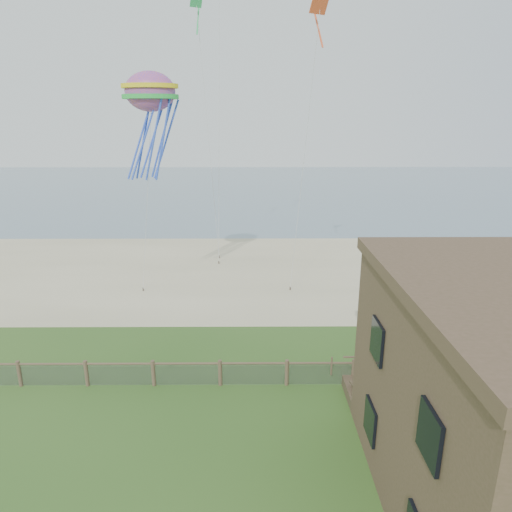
% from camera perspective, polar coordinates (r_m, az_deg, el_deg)
% --- Properties ---
extents(ground, '(160.00, 160.00, 0.00)m').
position_cam_1_polar(ground, '(16.82, -6.02, -26.88)').
color(ground, '#2C511B').
rests_on(ground, ground).
extents(sand_beach, '(72.00, 20.00, 0.02)m').
position_cam_1_polar(sand_beach, '(36.02, -2.73, -1.88)').
color(sand_beach, tan).
rests_on(sand_beach, ground).
extents(ocean, '(160.00, 68.00, 0.02)m').
position_cam_1_polar(ocean, '(78.94, -1.47, 8.49)').
color(ocean, slate).
rests_on(ocean, ground).
extents(chainlink_fence, '(36.20, 0.20, 1.25)m').
position_cam_1_polar(chainlink_fence, '(21.24, -4.50, -14.52)').
color(chainlink_fence, brown).
rests_on(chainlink_fence, ground).
extents(picnic_table, '(1.80, 1.49, 0.67)m').
position_cam_1_polar(picnic_table, '(21.05, 13.90, -16.02)').
color(picnic_table, brown).
rests_on(picnic_table, ground).
extents(octopus_kite, '(3.51, 2.77, 6.51)m').
position_cam_1_polar(octopus_kite, '(27.36, -12.86, 15.91)').
color(octopus_kite, orange).
extents(kite_red, '(1.91, 2.07, 2.52)m').
position_cam_1_polar(kite_red, '(26.59, 7.98, 27.73)').
color(kite_red, '#DE5227').
extents(kite_green, '(1.65, 1.84, 2.25)m').
position_cam_1_polar(kite_green, '(34.34, -7.41, 28.31)').
color(kite_green, green).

